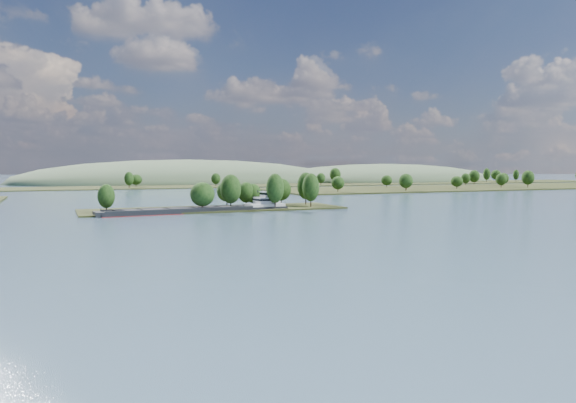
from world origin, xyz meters
name	(u,v)px	position (x,y,z in m)	size (l,w,h in m)	color
ground	(270,225)	(0.00, 120.00, 0.00)	(1800.00, 1800.00, 0.00)	#3E576C
tree_island	(237,198)	(8.49, 179.00, 4.40)	(100.00, 30.32, 14.79)	#252C13
right_bank	(476,187)	(231.01, 299.55, 0.93)	(320.00, 90.00, 13.97)	#252C13
back_shoreline	(149,187)	(8.50, 399.80, 0.67)	(900.00, 60.00, 15.18)	#252C13
hill_east	(384,181)	(260.00, 470.00, 0.00)	(260.00, 140.00, 36.00)	#44593D
hill_west	(188,183)	(60.00, 500.00, 0.00)	(320.00, 160.00, 44.00)	#44593D
cargo_barge	(210,209)	(-4.57, 170.40, 1.21)	(71.22, 15.21, 9.57)	black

